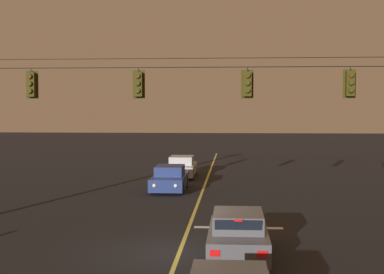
% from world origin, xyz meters
% --- Properties ---
extents(ground_plane, '(180.00, 180.00, 0.00)m').
position_xyz_m(ground_plane, '(0.00, 0.00, 0.00)').
color(ground_plane, black).
extents(lane_centre_stripe, '(0.14, 60.00, 0.01)m').
position_xyz_m(lane_centre_stripe, '(0.00, 10.64, 0.00)').
color(lane_centre_stripe, '#D1C64C').
rests_on(lane_centre_stripe, ground).
extents(stop_bar_paint, '(3.40, 0.36, 0.01)m').
position_xyz_m(stop_bar_paint, '(1.90, 4.04, 0.00)').
color(stop_bar_paint, silver).
rests_on(stop_bar_paint, ground).
extents(signal_span_assembly, '(19.64, 0.32, 7.58)m').
position_xyz_m(signal_span_assembly, '(0.00, 4.64, 3.94)').
color(signal_span_assembly, '#38281C').
rests_on(signal_span_assembly, ground).
extents(traffic_light_leftmost, '(0.48, 0.41, 1.22)m').
position_xyz_m(traffic_light_leftmost, '(-6.38, 4.62, 5.52)').
color(traffic_light_leftmost, black).
extents(traffic_light_left_inner, '(0.48, 0.41, 1.22)m').
position_xyz_m(traffic_light_left_inner, '(-2.05, 4.62, 5.52)').
color(traffic_light_left_inner, black).
extents(traffic_light_centre, '(0.48, 0.41, 1.22)m').
position_xyz_m(traffic_light_centre, '(2.23, 4.62, 5.52)').
color(traffic_light_centre, black).
extents(traffic_light_right_inner, '(0.48, 0.41, 1.22)m').
position_xyz_m(traffic_light_right_inner, '(6.16, 4.62, 5.52)').
color(traffic_light_right_inner, black).
extents(car_waiting_near_lane, '(1.80, 4.33, 1.39)m').
position_xyz_m(car_waiting_near_lane, '(1.85, -0.15, 0.65)').
color(car_waiting_near_lane, '#4C4C51').
rests_on(car_waiting_near_lane, ground).
extents(car_oncoming_lead, '(1.80, 4.42, 1.39)m').
position_xyz_m(car_oncoming_lead, '(-1.84, 13.77, 0.65)').
color(car_oncoming_lead, navy).
rests_on(car_oncoming_lead, ground).
extents(car_oncoming_trailing, '(1.80, 4.42, 1.39)m').
position_xyz_m(car_oncoming_trailing, '(-1.75, 20.19, 0.65)').
color(car_oncoming_trailing, '#A5A5AD').
rests_on(car_oncoming_trailing, ground).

